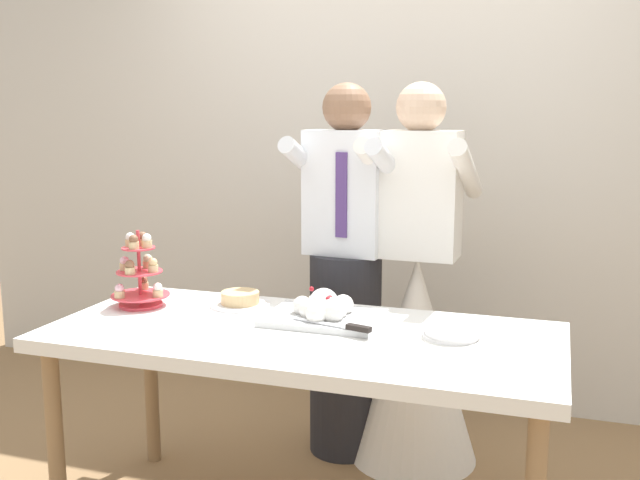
# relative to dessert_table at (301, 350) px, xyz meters

# --- Properties ---
(rear_wall) EXTENTS (5.20, 0.10, 2.90)m
(rear_wall) POSITION_rel_dessert_table_xyz_m (0.00, 1.44, 0.75)
(rear_wall) COLOR beige
(rear_wall) RESTS_ON ground_plane
(dessert_table) EXTENTS (1.80, 0.80, 0.78)m
(dessert_table) POSITION_rel_dessert_table_xyz_m (0.00, 0.00, 0.00)
(dessert_table) COLOR white
(dessert_table) RESTS_ON ground_plane
(cupcake_stand) EXTENTS (0.23, 0.23, 0.31)m
(cupcake_stand) POSITION_rel_dessert_table_xyz_m (-0.72, 0.10, 0.20)
(cupcake_stand) COLOR #D83F4C
(cupcake_stand) RESTS_ON dessert_table
(main_cake_tray) EXTENTS (0.43, 0.33, 0.12)m
(main_cake_tray) POSITION_rel_dessert_table_xyz_m (0.04, 0.13, 0.11)
(main_cake_tray) COLOR silver
(main_cake_tray) RESTS_ON dessert_table
(plate_stack) EXTENTS (0.20, 0.19, 0.04)m
(plate_stack) POSITION_rel_dessert_table_xyz_m (0.52, 0.09, 0.10)
(plate_stack) COLOR white
(plate_stack) RESTS_ON dessert_table
(round_cake) EXTENTS (0.24, 0.24, 0.06)m
(round_cake) POSITION_rel_dessert_table_xyz_m (-0.34, 0.23, 0.10)
(round_cake) COLOR white
(round_cake) RESTS_ON dessert_table
(person_groom) EXTENTS (0.50, 0.53, 1.66)m
(person_groom) POSITION_rel_dessert_table_xyz_m (-0.04, 0.69, 0.05)
(person_groom) COLOR #232328
(person_groom) RESTS_ON ground_plane
(person_bride) EXTENTS (0.56, 0.56, 1.66)m
(person_bride) POSITION_rel_dessert_table_xyz_m (0.27, 0.71, -0.12)
(person_bride) COLOR white
(person_bride) RESTS_ON ground_plane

